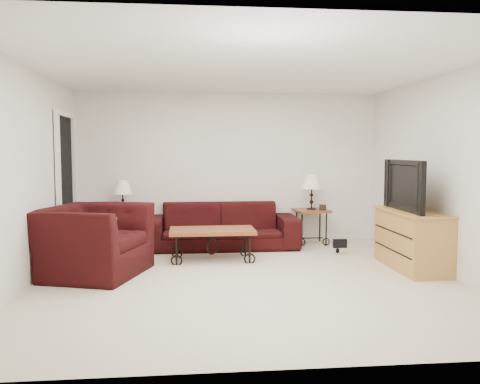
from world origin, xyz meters
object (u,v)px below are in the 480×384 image
at_px(tv_stand, 412,240).
at_px(lamp_right, 312,192).
at_px(sofa, 221,226).
at_px(coffee_table, 212,245).
at_px(lamp_left, 123,197).
at_px(armchair, 92,241).
at_px(television, 412,185).
at_px(backpack, 338,240).
at_px(side_table_right, 311,227).
at_px(side_table_left, 123,231).

bearing_deg(tv_stand, lamp_right, 115.69).
height_order(sofa, coffee_table, sofa).
distance_m(lamp_left, armchair, 1.81).
relative_size(tv_stand, television, 1.12).
bearing_deg(armchair, lamp_right, -43.45).
distance_m(armchair, television, 4.14).
relative_size(sofa, backpack, 5.89).
height_order(side_table_right, lamp_right, lamp_right).
xyz_separation_m(side_table_left, side_table_right, (3.06, 0.00, 0.02)).
bearing_deg(armchair, side_table_right, -43.45).
height_order(lamp_left, tv_stand, lamp_left).
relative_size(side_table_right, backpack, 1.40).
bearing_deg(television, side_table_right, -154.82).
height_order(side_table_left, armchair, armchair).
height_order(television, backpack, television).
relative_size(lamp_left, backpack, 1.31).
height_order(sofa, side_table_left, sofa).
bearing_deg(lamp_right, television, -64.82).
xyz_separation_m(sofa, armchair, (-1.70, -1.59, 0.07)).
height_order(armchair, backpack, armchair).
xyz_separation_m(coffee_table, armchair, (-1.52, -0.68, 0.21)).
bearing_deg(coffee_table, backpack, 8.88).
relative_size(side_table_left, backpack, 1.31).
bearing_deg(tv_stand, armchair, 178.80).
distance_m(lamp_right, backpack, 1.05).
xyz_separation_m(sofa, coffee_table, (-0.18, -0.91, -0.13)).
height_order(side_table_left, lamp_left, lamp_left).
height_order(side_table_right, coffee_table, side_table_right).
height_order(sofa, television, television).
bearing_deg(lamp_right, backpack, -74.72).
bearing_deg(armchair, tv_stand, -73.45).
bearing_deg(backpack, sofa, 174.07).
distance_m(armchair, tv_stand, 4.11).
bearing_deg(armchair, television, -73.45).
relative_size(side_table_left, lamp_right, 0.93).
xyz_separation_m(coffee_table, television, (2.56, -0.76, 0.87)).
xyz_separation_m(side_table_left, lamp_right, (3.06, 0.00, 0.59)).
relative_size(sofa, coffee_table, 2.04).
bearing_deg(side_table_right, coffee_table, -147.21).
xyz_separation_m(lamp_left, tv_stand, (3.95, -1.85, -0.42)).
relative_size(side_table_right, tv_stand, 0.45).
relative_size(side_table_right, coffee_table, 0.48).
xyz_separation_m(lamp_left, lamp_right, (3.06, 0.00, 0.06)).
distance_m(lamp_left, coffee_table, 1.85).
height_order(armchair, television, television).
xyz_separation_m(sofa, backpack, (1.73, -0.61, -0.15)).
distance_m(side_table_left, lamp_right, 3.12).
bearing_deg(tv_stand, side_table_right, 115.69).
height_order(sofa, side_table_right, sofa).
distance_m(side_table_left, lamp_left, 0.54).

